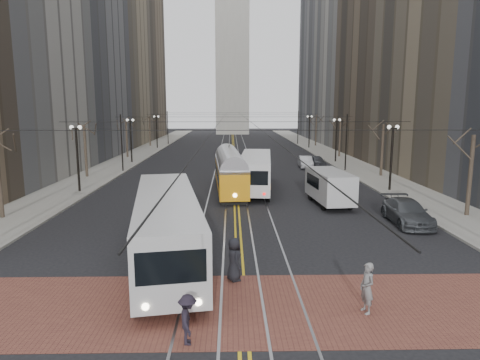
{
  "coord_description": "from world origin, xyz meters",
  "views": [
    {
      "loc": [
        -0.39,
        -19.05,
        7.44
      ],
      "look_at": [
        0.15,
        6.8,
        3.0
      ],
      "focal_mm": 32.0,
      "sensor_mm": 36.0,
      "label": 1
    }
  ],
  "objects_px": {
    "cargo_van": "(330,188)",
    "pedestrian_b": "(367,288)",
    "pedestrian_d": "(188,319)",
    "streetcar": "(230,175)",
    "sedan_parked": "(407,212)",
    "sedan_grey": "(317,161)",
    "pedestrian_a": "(234,259)",
    "sedan_silver": "(305,162)",
    "rear_bus": "(256,173)",
    "transit_bus": "(167,229)"
  },
  "relations": [
    {
      "from": "sedan_grey",
      "to": "pedestrian_a",
      "type": "height_order",
      "value": "pedestrian_a"
    },
    {
      "from": "sedan_silver",
      "to": "streetcar",
      "type": "bearing_deg",
      "value": -119.33
    },
    {
      "from": "cargo_van",
      "to": "pedestrian_b",
      "type": "xyz_separation_m",
      "value": [
        -2.6,
        -17.41,
        -0.34
      ]
    },
    {
      "from": "rear_bus",
      "to": "sedan_parked",
      "type": "bearing_deg",
      "value": -46.82
    },
    {
      "from": "sedan_parked",
      "to": "pedestrian_d",
      "type": "distance_m",
      "value": 18.82
    },
    {
      "from": "sedan_silver",
      "to": "sedan_parked",
      "type": "height_order",
      "value": "sedan_parked"
    },
    {
      "from": "cargo_van",
      "to": "sedan_silver",
      "type": "distance_m",
      "value": 20.34
    },
    {
      "from": "streetcar",
      "to": "pedestrian_a",
      "type": "bearing_deg",
      "value": -92.92
    },
    {
      "from": "streetcar",
      "to": "sedan_parked",
      "type": "relative_size",
      "value": 2.34
    },
    {
      "from": "pedestrian_a",
      "to": "streetcar",
      "type": "bearing_deg",
      "value": -19.04
    },
    {
      "from": "sedan_grey",
      "to": "pedestrian_d",
      "type": "height_order",
      "value": "pedestrian_d"
    },
    {
      "from": "sedan_grey",
      "to": "sedan_silver",
      "type": "xyz_separation_m",
      "value": [
        -1.72,
        -1.23,
        0.05
      ]
    },
    {
      "from": "sedan_parked",
      "to": "pedestrian_d",
      "type": "bearing_deg",
      "value": -130.32
    },
    {
      "from": "sedan_parked",
      "to": "streetcar",
      "type": "bearing_deg",
      "value": 137.98
    },
    {
      "from": "transit_bus",
      "to": "rear_bus",
      "type": "height_order",
      "value": "transit_bus"
    },
    {
      "from": "pedestrian_a",
      "to": "pedestrian_d",
      "type": "distance_m",
      "value": 5.22
    },
    {
      "from": "sedan_silver",
      "to": "pedestrian_d",
      "type": "bearing_deg",
      "value": -101.97
    },
    {
      "from": "sedan_grey",
      "to": "pedestrian_d",
      "type": "bearing_deg",
      "value": -110.67
    },
    {
      "from": "cargo_van",
      "to": "sedan_grey",
      "type": "distance_m",
      "value": 21.77
    },
    {
      "from": "rear_bus",
      "to": "sedan_grey",
      "type": "bearing_deg",
      "value": 65.46
    },
    {
      "from": "cargo_van",
      "to": "pedestrian_a",
      "type": "relative_size",
      "value": 3.08
    },
    {
      "from": "transit_bus",
      "to": "rear_bus",
      "type": "distance_m",
      "value": 18.79
    },
    {
      "from": "streetcar",
      "to": "cargo_van",
      "type": "distance_m",
      "value": 9.44
    },
    {
      "from": "cargo_van",
      "to": "sedan_parked",
      "type": "height_order",
      "value": "cargo_van"
    },
    {
      "from": "sedan_silver",
      "to": "pedestrian_b",
      "type": "distance_m",
      "value": 37.92
    },
    {
      "from": "streetcar",
      "to": "sedan_grey",
      "type": "relative_size",
      "value": 3.14
    },
    {
      "from": "sedan_silver",
      "to": "sedan_grey",
      "type": "bearing_deg",
      "value": 38.57
    },
    {
      "from": "sedan_grey",
      "to": "sedan_silver",
      "type": "bearing_deg",
      "value": -148.33
    },
    {
      "from": "sedan_grey",
      "to": "pedestrian_d",
      "type": "xyz_separation_m",
      "value": [
        -12.28,
        -40.85,
        0.16
      ]
    },
    {
      "from": "rear_bus",
      "to": "sedan_parked",
      "type": "height_order",
      "value": "rear_bus"
    },
    {
      "from": "cargo_van",
      "to": "pedestrian_a",
      "type": "height_order",
      "value": "cargo_van"
    },
    {
      "from": "pedestrian_b",
      "to": "sedan_grey",
      "type": "bearing_deg",
      "value": 157.36
    },
    {
      "from": "cargo_van",
      "to": "sedan_parked",
      "type": "distance_m",
      "value": 6.65
    },
    {
      "from": "streetcar",
      "to": "cargo_van",
      "type": "xyz_separation_m",
      "value": [
        7.62,
        -5.57,
        -0.16
      ]
    },
    {
      "from": "streetcar",
      "to": "sedan_silver",
      "type": "bearing_deg",
      "value": 54.19
    },
    {
      "from": "sedan_parked",
      "to": "sedan_silver",
      "type": "bearing_deg",
      "value": 96.71
    },
    {
      "from": "sedan_parked",
      "to": "sedan_grey",
      "type": "bearing_deg",
      "value": 92.85
    },
    {
      "from": "transit_bus",
      "to": "streetcar",
      "type": "relative_size",
      "value": 1.07
    },
    {
      "from": "rear_bus",
      "to": "pedestrian_d",
      "type": "relative_size",
      "value": 7.38
    },
    {
      "from": "rear_bus",
      "to": "sedan_silver",
      "type": "bearing_deg",
      "value": 68.69
    },
    {
      "from": "pedestrian_b",
      "to": "sedan_parked",
      "type": "bearing_deg",
      "value": 138.06
    },
    {
      "from": "sedan_parked",
      "to": "pedestrian_b",
      "type": "height_order",
      "value": "pedestrian_b"
    },
    {
      "from": "pedestrian_a",
      "to": "pedestrian_d",
      "type": "relative_size",
      "value": 1.17
    },
    {
      "from": "pedestrian_a",
      "to": "pedestrian_d",
      "type": "height_order",
      "value": "pedestrian_a"
    },
    {
      "from": "transit_bus",
      "to": "rear_bus",
      "type": "relative_size",
      "value": 1.1
    },
    {
      "from": "pedestrian_b",
      "to": "pedestrian_d",
      "type": "distance_m",
      "value": 6.59
    },
    {
      "from": "streetcar",
      "to": "sedan_parked",
      "type": "bearing_deg",
      "value": -47.56
    },
    {
      "from": "pedestrian_b",
      "to": "streetcar",
      "type": "bearing_deg",
      "value": 178.42
    },
    {
      "from": "sedan_parked",
      "to": "pedestrian_d",
      "type": "height_order",
      "value": "pedestrian_d"
    },
    {
      "from": "transit_bus",
      "to": "sedan_silver",
      "type": "bearing_deg",
      "value": 59.43
    }
  ]
}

